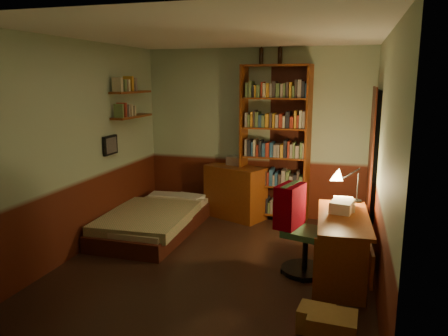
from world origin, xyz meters
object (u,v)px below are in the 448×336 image
(dresser, at_px, (235,192))
(office_chair, at_px, (306,226))
(desk, at_px, (342,247))
(cardboard_box_a, at_px, (332,331))
(cardboard_box_b, at_px, (316,319))
(desk_lamp, at_px, (358,175))
(bed, at_px, (154,212))
(mini_stereo, at_px, (235,161))
(bookshelf, at_px, (275,144))

(dresser, bearing_deg, office_chair, -30.50)
(desk, distance_m, cardboard_box_a, 1.37)
(cardboard_box_a, xyz_separation_m, cardboard_box_b, (-0.14, 0.20, -0.04))
(cardboard_box_b, bearing_deg, desk_lamp, 80.19)
(desk, bearing_deg, dresser, 130.40)
(office_chair, distance_m, cardboard_box_a, 1.45)
(cardboard_box_b, bearing_deg, bed, 142.08)
(desk_lamp, bearing_deg, cardboard_box_a, -80.37)
(mini_stereo, bearing_deg, bed, -114.29)
(bed, relative_size, cardboard_box_b, 6.52)
(dresser, relative_size, office_chair, 0.83)
(bed, height_order, bookshelf, bookshelf)
(bookshelf, xyz_separation_m, cardboard_box_b, (0.89, -2.95, -1.07))
(cardboard_box_a, bearing_deg, bed, 140.77)
(bookshelf, bearing_deg, desk, -52.09)
(bed, xyz_separation_m, desk, (2.59, -0.73, 0.06))
(desk, relative_size, cardboard_box_a, 3.36)
(dresser, relative_size, cardboard_box_a, 2.39)
(office_chair, bearing_deg, dresser, 142.03)
(dresser, xyz_separation_m, office_chair, (1.27, -1.73, 0.14))
(bed, height_order, desk, desk)
(bed, bearing_deg, mini_stereo, 51.34)
(mini_stereo, relative_size, cardboard_box_b, 0.81)
(bookshelf, bearing_deg, bed, -137.53)
(bed, bearing_deg, dresser, 46.93)
(desk, bearing_deg, office_chair, 177.78)
(bed, distance_m, office_chair, 2.33)
(bookshelf, distance_m, office_chair, 2.03)
(bookshelf, xyz_separation_m, cardboard_box_a, (1.03, -3.16, -1.03))
(mini_stereo, height_order, desk_lamp, desk_lamp)
(desk_lamp, bearing_deg, cardboard_box_b, -85.33)
(bookshelf, height_order, desk, bookshelf)
(cardboard_box_a, bearing_deg, desk_lamp, 85.15)
(bookshelf, distance_m, desk, 2.25)
(dresser, xyz_separation_m, cardboard_box_a, (1.63, -3.07, -0.26))
(bed, relative_size, desk, 1.51)
(office_chair, relative_size, cardboard_box_b, 3.69)
(desk_lamp, relative_size, cardboard_box_b, 2.23)
(dresser, distance_m, cardboard_box_a, 3.48)
(bookshelf, bearing_deg, dresser, -164.54)
(bookshelf, bearing_deg, mini_stereo, -176.35)
(office_chair, bearing_deg, bed, 177.09)
(desk, relative_size, cardboard_box_b, 4.31)
(cardboard_box_a, relative_size, cardboard_box_b, 1.28)
(bed, distance_m, mini_stereo, 1.54)
(desk_lamp, height_order, cardboard_box_a, desk_lamp)
(desk_lamp, height_order, office_chair, desk_lamp)
(desk_lamp, bearing_deg, office_chair, -114.49)
(dresser, height_order, mini_stereo, mini_stereo)
(dresser, bearing_deg, desk_lamp, -7.66)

